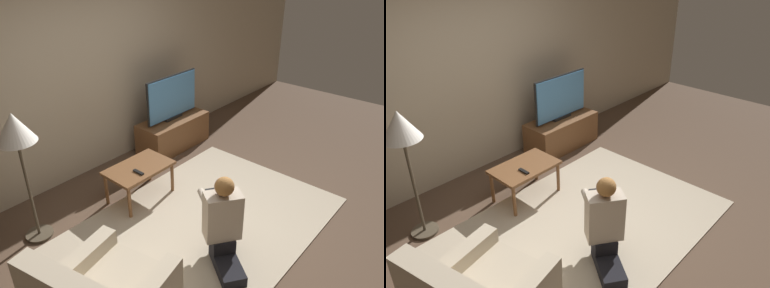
% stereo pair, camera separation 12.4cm
% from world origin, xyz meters
% --- Properties ---
extents(ground_plane, '(10.00, 10.00, 0.00)m').
position_xyz_m(ground_plane, '(0.00, 0.00, 0.00)').
color(ground_plane, brown).
extents(wall_back, '(10.00, 0.06, 2.60)m').
position_xyz_m(wall_back, '(0.00, 1.93, 1.30)').
color(wall_back, tan).
rests_on(wall_back, ground_plane).
extents(rug, '(2.98, 2.06, 0.02)m').
position_xyz_m(rug, '(0.00, 0.00, 0.01)').
color(rug, '#BCAD93').
rests_on(rug, ground_plane).
extents(tv_stand, '(1.11, 0.48, 0.47)m').
position_xyz_m(tv_stand, '(1.14, 1.51, 0.23)').
color(tv_stand, brown).
rests_on(tv_stand, ground_plane).
extents(tv, '(0.97, 0.08, 0.66)m').
position_xyz_m(tv, '(1.14, 1.51, 0.80)').
color(tv, black).
rests_on(tv, tv_stand).
extents(coffee_table, '(0.76, 0.49, 0.44)m').
position_xyz_m(coffee_table, '(-0.09, 0.90, 0.38)').
color(coffee_table, brown).
rests_on(coffee_table, ground_plane).
extents(floor_lamp, '(0.37, 0.37, 1.40)m').
position_xyz_m(floor_lamp, '(-1.25, 1.21, 1.17)').
color(floor_lamp, '#4C4233').
rests_on(floor_lamp, ground_plane).
extents(person_kneeling, '(0.69, 0.82, 0.91)m').
position_xyz_m(person_kneeling, '(-0.26, -0.45, 0.45)').
color(person_kneeling, black).
rests_on(person_kneeling, rug).
extents(remote, '(0.04, 0.15, 0.02)m').
position_xyz_m(remote, '(-0.19, 0.80, 0.45)').
color(remote, black).
rests_on(remote, coffee_table).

